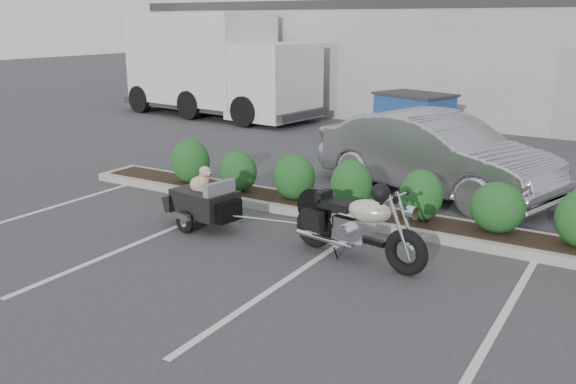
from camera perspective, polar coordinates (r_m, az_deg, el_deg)
The scene contains 8 objects.
ground at distance 9.30m, azimuth -4.33°, elevation -5.23°, with size 90.00×90.00×0.00m, color #38383A.
planter_kerb at distance 10.61m, azimuth 7.04°, elevation -2.20°, with size 12.00×1.00×0.15m, color #9E9E93.
building at distance 24.61m, azimuth 19.76°, elevation 11.76°, with size 26.00×10.00×4.00m, color #9EA099.
motorcycle at distance 8.70m, azimuth 6.43°, elevation -3.18°, with size 2.24×0.91×1.29m.
pet_trailer at distance 10.16m, azimuth -7.85°, elevation -0.83°, with size 1.82×1.03×1.07m.
sedan at distance 12.30m, azimuth 13.58°, elevation 3.45°, with size 1.69×4.85×1.60m, color #A09FA6.
dumpster at distance 17.86m, azimuth 11.69°, elevation 6.92°, with size 2.41×2.01×1.35m.
delivery_truck at distance 22.21m, azimuth -6.62°, elevation 11.47°, with size 8.03×3.49×3.56m.
Camera 1 is at (5.10, -7.04, 3.32)m, focal length 38.00 mm.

